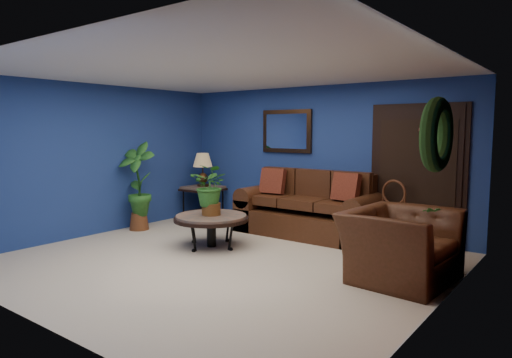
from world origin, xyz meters
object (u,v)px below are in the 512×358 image
Objects in this scene: sofa at (310,213)px; armchair at (400,245)px; end_table at (203,194)px; table_lamp at (203,166)px; side_chair at (389,209)px; coffee_table at (211,219)px.

armchair is (2.02, -1.40, 0.06)m from sofa.
end_table is 0.56m from table_lamp.
sofa is 1.36m from side_chair.
side_chair is (3.77, 0.07, -0.48)m from table_lamp.
table_lamp is at bearing 136.71° from coffee_table.
armchair is at bearing -34.67° from sofa.
armchair is (2.79, 0.21, -0.01)m from coffee_table.
armchair is at bearing 4.24° from coffee_table.
end_table is 0.69× the size of side_chair.
table_lamp is at bearing -169.40° from side_chair.
table_lamp is at bearing 77.51° from armchair.
end_table is 3.77m from side_chair.
coffee_table is 1.12× the size of side_chair.
side_chair is at bearing 29.87° from armchair.
sofa is at bearing 64.35° from coffee_table.
sofa is at bearing 0.94° from end_table.
armchair is (4.45, -1.36, -0.08)m from end_table.
side_chair is at bearing 37.78° from coffee_table.
coffee_table is at bearing -43.29° from end_table.
end_table is at bearing 90.00° from table_lamp.
coffee_table is at bearing -132.72° from side_chair.
armchair is at bearing -16.96° from end_table.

